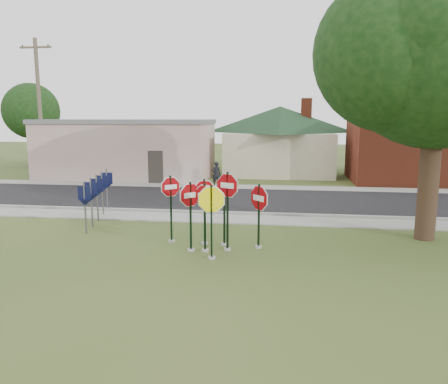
# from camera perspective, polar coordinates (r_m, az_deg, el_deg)

# --- Properties ---
(ground) EXTENTS (120.00, 120.00, 0.00)m
(ground) POSITION_cam_1_polar(r_m,az_deg,el_deg) (13.64, -2.64, -8.93)
(ground) COLOR #31491B
(ground) RESTS_ON ground
(sidewalk_near) EXTENTS (60.00, 1.60, 0.06)m
(sidewalk_near) POSITION_cam_1_polar(r_m,az_deg,el_deg) (18.87, 0.39, -3.54)
(sidewalk_near) COLOR gray
(sidewalk_near) RESTS_ON ground
(road) EXTENTS (60.00, 7.00, 0.04)m
(road) POSITION_cam_1_polar(r_m,az_deg,el_deg) (23.24, 1.83, -1.03)
(road) COLOR black
(road) RESTS_ON ground
(sidewalk_far) EXTENTS (60.00, 1.60, 0.06)m
(sidewalk_far) POSITION_cam_1_polar(r_m,az_deg,el_deg) (27.45, 2.78, 0.66)
(sidewalk_far) COLOR gray
(sidewalk_far) RESTS_ON ground
(curb) EXTENTS (60.00, 0.20, 0.14)m
(curb) POSITION_cam_1_polar(r_m,az_deg,el_deg) (19.82, 0.77, -2.77)
(curb) COLOR gray
(curb) RESTS_ON ground
(stop_sign_center) EXTENTS (0.96, 0.29, 2.37)m
(stop_sign_center) POSITION_cam_1_polar(r_m,az_deg,el_deg) (14.16, -2.52, -2.22)
(stop_sign_center) COLOR gray
(stop_sign_center) RESTS_ON ground
(stop_sign_yellow) EXTENTS (1.14, 0.24, 2.46)m
(stop_sign_yellow) POSITION_cam_1_polar(r_m,az_deg,el_deg) (13.38, -1.66, -2.56)
(stop_sign_yellow) COLOR gray
(stop_sign_yellow) RESTS_ON ground
(stop_sign_left) EXTENTS (0.79, 0.74, 2.42)m
(stop_sign_left) POSITION_cam_1_polar(r_m,az_deg,el_deg) (14.21, -4.40, -1.99)
(stop_sign_left) COLOR gray
(stop_sign_left) RESTS_ON ground
(stop_sign_right) EXTENTS (0.99, 0.51, 2.74)m
(stop_sign_right) POSITION_cam_1_polar(r_m,az_deg,el_deg) (14.21, 0.46, -0.98)
(stop_sign_right) COLOR gray
(stop_sign_right) RESTS_ON ground
(stop_sign_back_right) EXTENTS (0.82, 0.55, 2.55)m
(stop_sign_back_right) POSITION_cam_1_polar(r_m,az_deg,el_deg) (14.83, 0.05, -1.16)
(stop_sign_back_right) COLOR gray
(stop_sign_back_right) RESTS_ON ground
(stop_sign_back_left) EXTENTS (1.06, 0.45, 2.42)m
(stop_sign_back_left) POSITION_cam_1_polar(r_m,az_deg,el_deg) (14.96, -2.58, -1.35)
(stop_sign_back_left) COLOR gray
(stop_sign_back_left) RESTS_ON ground
(stop_sign_far_right) EXTENTS (0.82, 0.87, 2.30)m
(stop_sign_far_right) POSITION_cam_1_polar(r_m,az_deg,el_deg) (14.59, 4.59, -1.99)
(stop_sign_far_right) COLOR gray
(stop_sign_far_right) RESTS_ON ground
(stop_sign_far_left) EXTENTS (0.78, 0.60, 2.47)m
(stop_sign_far_left) POSITION_cam_1_polar(r_m,az_deg,el_deg) (15.31, -6.96, -1.13)
(stop_sign_far_left) COLOR gray
(stop_sign_far_left) RESTS_ON ground
(route_sign_row) EXTENTS (1.43, 4.63, 2.00)m
(route_sign_row) POSITION_cam_1_polar(r_m,az_deg,el_deg) (19.14, -16.25, -0.09)
(route_sign_row) COLOR #59595E
(route_sign_row) RESTS_ON ground
(building_stucco) EXTENTS (12.20, 6.20, 4.20)m
(building_stucco) POSITION_cam_1_polar(r_m,az_deg,el_deg) (32.82, -12.52, 5.65)
(building_stucco) COLOR beige
(building_stucco) RESTS_ON ground
(building_house) EXTENTS (11.60, 11.60, 6.20)m
(building_house) POSITION_cam_1_polar(r_m,az_deg,el_deg) (34.71, 7.31, 8.49)
(building_house) COLOR beige
(building_house) RESTS_ON ground
(building_brick) EXTENTS (10.20, 6.20, 4.75)m
(building_brick) POSITION_cam_1_polar(r_m,az_deg,el_deg) (32.71, 25.05, 5.41)
(building_brick) COLOR maroon
(building_brick) RESTS_ON ground
(oak_tree) EXTENTS (10.65, 10.05, 10.31)m
(oak_tree) POSITION_cam_1_polar(r_m,az_deg,el_deg) (17.16, 26.33, 16.83)
(oak_tree) COLOR black
(oak_tree) RESTS_ON ground
(utility_pole_near) EXTENTS (2.20, 0.26, 9.50)m
(utility_pole_near) POSITION_cam_1_polar(r_m,az_deg,el_deg) (32.36, -22.93, 10.06)
(utility_pole_near) COLOR #4E4134
(utility_pole_near) RESTS_ON ground
(bg_tree_left) EXTENTS (4.90, 4.90, 7.35)m
(bg_tree_left) POSITION_cam_1_polar(r_m,az_deg,el_deg) (42.99, -23.88, 9.62)
(bg_tree_left) COLOR black
(bg_tree_left) RESTS_ON ground
(pedestrian) EXTENTS (0.66, 0.55, 1.56)m
(pedestrian) POSITION_cam_1_polar(r_m,az_deg,el_deg) (27.38, -1.02, 2.36)
(pedestrian) COLOR black
(pedestrian) RESTS_ON sidewalk_far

